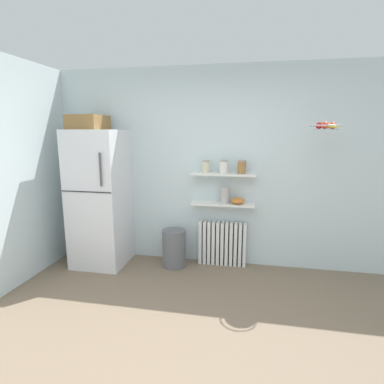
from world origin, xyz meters
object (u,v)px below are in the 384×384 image
(storage_jar_1, at_px, (224,167))
(hanging_fruit_basket, at_px, (326,126))
(storage_jar_0, at_px, (206,167))
(vase, at_px, (225,195))
(trash_bin, at_px, (174,248))
(storage_jar_2, at_px, (242,167))
(radiator, at_px, (222,243))
(shelf_bowl, at_px, (238,201))
(refrigerator, at_px, (99,196))

(storage_jar_1, height_order, hanging_fruit_basket, hanging_fruit_basket)
(storage_jar_0, xyz_separation_m, vase, (0.25, 0.00, -0.36))
(storage_jar_0, height_order, trash_bin, storage_jar_0)
(storage_jar_0, bearing_deg, storage_jar_2, 0.00)
(radiator, relative_size, vase, 2.91)
(shelf_bowl, distance_m, trash_bin, 1.05)
(trash_bin, bearing_deg, vase, 12.81)
(storage_jar_1, xyz_separation_m, storage_jar_2, (0.23, 0.00, 0.00))
(storage_jar_2, xyz_separation_m, shelf_bowl, (-0.04, 0.00, -0.44))
(trash_bin, bearing_deg, refrigerator, -175.80)
(radiator, xyz_separation_m, trash_bin, (-0.63, -0.18, -0.05))
(shelf_bowl, xyz_separation_m, trash_bin, (-0.82, -0.15, -0.65))
(hanging_fruit_basket, bearing_deg, radiator, 164.39)
(trash_bin, relative_size, hanging_fruit_basket, 1.41)
(vase, relative_size, trash_bin, 0.44)
(storage_jar_0, height_order, hanging_fruit_basket, hanging_fruit_basket)
(storage_jar_0, bearing_deg, shelf_bowl, 0.00)
(storage_jar_1, height_order, vase, storage_jar_1)
(shelf_bowl, bearing_deg, storage_jar_0, 180.00)
(refrigerator, relative_size, storage_jar_0, 12.28)
(storage_jar_1, relative_size, vase, 0.78)
(radiator, relative_size, storage_jar_0, 3.93)
(storage_jar_1, relative_size, shelf_bowl, 0.98)
(shelf_bowl, bearing_deg, radiator, 171.06)
(storage_jar_1, relative_size, storage_jar_2, 0.98)
(refrigerator, xyz_separation_m, vase, (1.64, 0.22, 0.03))
(radiator, height_order, storage_jar_2, storage_jar_2)
(refrigerator, distance_m, storage_jar_1, 1.68)
(radiator, distance_m, storage_jar_1, 1.04)
(storage_jar_1, distance_m, vase, 0.37)
(storage_jar_0, bearing_deg, vase, 0.00)
(storage_jar_2, height_order, hanging_fruit_basket, hanging_fruit_basket)
(storage_jar_0, distance_m, shelf_bowl, 0.60)
(storage_jar_2, bearing_deg, radiator, 172.55)
(radiator, xyz_separation_m, vase, (0.02, -0.03, 0.67))
(storage_jar_1, xyz_separation_m, hanging_fruit_basket, (1.12, -0.28, 0.49))
(refrigerator, bearing_deg, shelf_bowl, 6.93)
(storage_jar_2, bearing_deg, shelf_bowl, 180.00)
(storage_jar_0, relative_size, shelf_bowl, 0.93)
(refrigerator, distance_m, storage_jar_2, 1.91)
(storage_jar_1, height_order, trash_bin, storage_jar_1)
(refrigerator, xyz_separation_m, storage_jar_0, (1.39, 0.22, 0.39))
(storage_jar_0, relative_size, vase, 0.74)
(storage_jar_0, xyz_separation_m, storage_jar_2, (0.46, 0.00, 0.01))
(radiator, relative_size, storage_jar_1, 3.75)
(vase, bearing_deg, hanging_fruit_basket, -14.45)
(storage_jar_2, bearing_deg, vase, 180.00)
(shelf_bowl, bearing_deg, hanging_fruit_basket, -16.93)
(refrigerator, relative_size, trash_bin, 3.98)
(vase, bearing_deg, storage_jar_2, 0.00)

